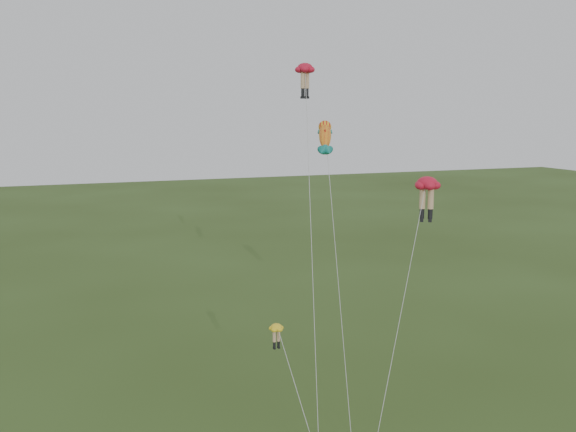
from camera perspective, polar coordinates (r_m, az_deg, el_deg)
name	(u,v)px	position (r m, az deg, el deg)	size (l,w,h in m)	color
legs_kite_red_high	(305,79)	(41.33, 1.54, 12.11)	(3.81, 10.41, 22.25)	red
legs_kite_red_mid	(426,189)	(39.97, 12.21, 2.35)	(7.41, 6.40, 15.31)	red
legs_kite_yellow	(279,337)	(36.98, -0.81, -10.74)	(1.39, 6.01, 7.27)	yellow
fish_kite	(325,137)	(42.11, 3.32, 7.06)	(2.79, 9.83, 18.85)	yellow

